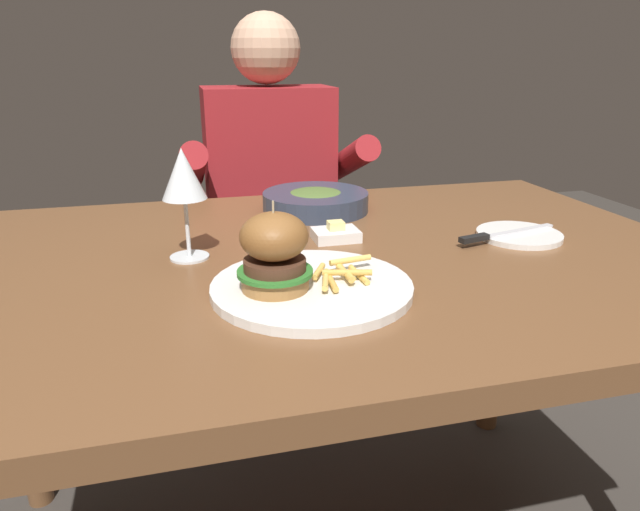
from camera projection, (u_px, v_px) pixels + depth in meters
name	position (u px, v px, depth m)	size (l,w,h in m)	color
dining_table	(319.00, 297.00, 1.02)	(1.37, 0.90, 0.74)	brown
main_plate	(312.00, 287.00, 0.83)	(0.29, 0.29, 0.01)	white
burger_sandwich	(274.00, 251.00, 0.79)	(0.11, 0.11, 0.13)	#9E6B38
fries_pile	(341.00, 273.00, 0.83)	(0.10, 0.10, 0.02)	#E0B251
wine_glass	(183.00, 178.00, 0.92)	(0.07, 0.07, 0.19)	silver
bread_plate	(519.00, 235.00, 1.07)	(0.16, 0.16, 0.01)	white
table_knife	(499.00, 234.00, 1.05)	(0.22, 0.07, 0.01)	silver
butter_dish	(336.00, 234.00, 1.06)	(0.08, 0.06, 0.04)	white
soup_bowl	(316.00, 201.00, 1.25)	(0.23, 0.23, 0.05)	#2D384C
diner_person	(271.00, 230.00, 1.72)	(0.51, 0.36, 1.18)	#282833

